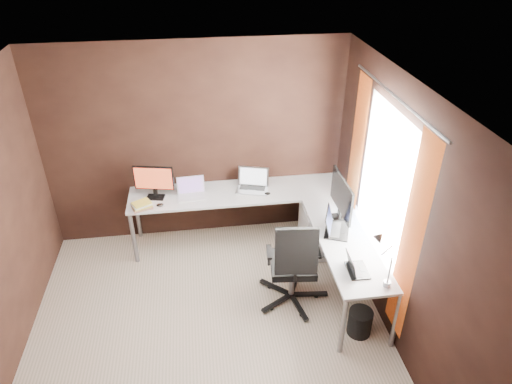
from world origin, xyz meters
TOP-DOWN VIEW (x-y plane):
  - room at (0.34, 0.07)m, footprint 3.60×3.60m
  - desk at (0.84, 1.04)m, footprint 2.65×2.25m
  - drawer_pedestal at (1.43, 1.15)m, footprint 0.42×0.50m
  - monitor_left at (-0.52, 1.51)m, footprint 0.47×0.17m
  - monitor_right at (1.51, 0.74)m, footprint 0.16×0.64m
  - laptop_white at (-0.09, 1.49)m, footprint 0.34×0.25m
  - laptop_silver at (0.66, 1.55)m, footprint 0.44×0.36m
  - laptop_black_big at (1.40, 0.56)m, footprint 0.36×0.42m
  - laptop_black_small at (1.41, -0.10)m, footprint 0.20×0.27m
  - book_stack at (-0.67, 1.30)m, footprint 0.27×0.25m
  - mouse_left at (-0.46, 1.30)m, footprint 0.10×0.08m
  - mouse_corner at (0.81, 1.38)m, footprint 0.08×0.06m
  - desk_lamp at (1.57, -0.27)m, footprint 0.18×0.20m
  - office_chair at (0.92, 0.33)m, footprint 0.60×0.60m
  - wastebasket at (1.50, -0.20)m, footprint 0.27×0.27m

SIDE VIEW (x-z plane):
  - wastebasket at x=1.50m, z-range 0.00..0.28m
  - drawer_pedestal at x=1.43m, z-range 0.00..0.60m
  - office_chair at x=0.92m, z-range -0.22..0.86m
  - desk at x=0.84m, z-range 0.31..1.04m
  - mouse_corner at x=0.81m, z-range 0.73..0.76m
  - mouse_left at x=-0.46m, z-range 0.73..0.76m
  - book_stack at x=-0.67m, z-range 0.73..0.80m
  - laptop_black_small at x=1.41m, z-range 0.68..0.86m
  - laptop_white at x=-0.09m, z-range 0.67..0.89m
  - laptop_black_big at x=1.40m, z-range 0.66..0.90m
  - laptop_silver at x=0.66m, z-range 0.66..0.91m
  - monitor_left at x=-0.52m, z-range 0.76..1.17m
  - monitor_right at x=1.51m, z-range 0.76..1.29m
  - desk_lamp at x=1.57m, z-range 0.80..1.31m
  - room at x=0.34m, z-range 0.03..2.53m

